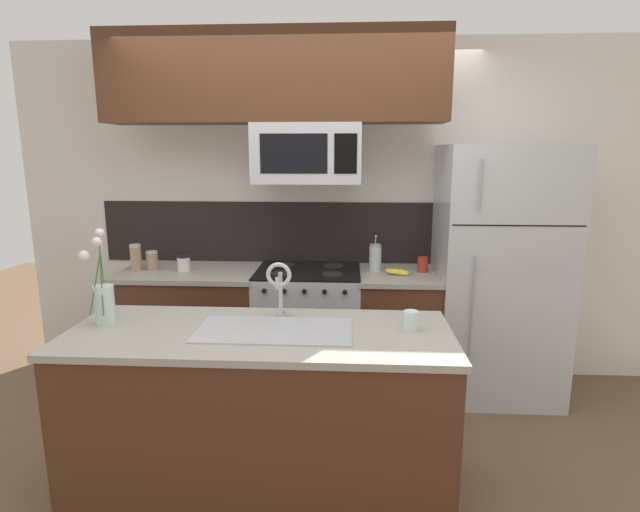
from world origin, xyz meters
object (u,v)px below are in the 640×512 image
Objects in this scene: stove_range at (309,329)px; sink_faucet at (279,282)px; microwave at (307,154)px; french_press at (375,258)px; storage_jar_short at (184,263)px; banana_bunch at (398,272)px; coffee_tin at (423,264)px; spare_glass at (411,320)px; refrigerator at (498,273)px; storage_jar_medium at (152,260)px; storage_jar_tall at (136,257)px; flower_vase at (103,299)px.

stove_range is 3.04× the size of sink_faucet.
french_press is at bearing 9.35° from microwave.
storage_jar_short is 0.59× the size of banana_bunch.
spare_glass is at bearing -100.61° from coffee_tin.
coffee_tin is at bearing 3.41° from stove_range.
refrigerator reaches higher than storage_jar_medium.
microwave is at bearing 0.22° from storage_jar_tall.
storage_jar_tall is 0.12m from storage_jar_medium.
refrigerator is at bearing 27.65° from flower_vase.
storage_jar_medium reaches higher than banana_bunch.
sink_faucet is (0.86, -1.03, 0.14)m from storage_jar_short.
banana_bunch is at bearing -5.28° from stove_range.
coffee_tin is 0.36× the size of sink_faucet.
flower_vase is (-1.59, -1.14, 0.11)m from banana_bunch.
microwave reaches higher than banana_bunch.
storage_jar_short is 1.02× the size of coffee_tin.
sink_faucet reaches higher than storage_jar_tall.
refrigerator is 0.89m from french_press.
french_press is at bearing 41.17° from flower_vase.
microwave is at bearing -178.30° from refrigerator.
refrigerator is 2.66m from storage_jar_tall.
microwave is 1.41m from storage_jar_medium.
refrigerator reaches higher than sink_faucet.
sink_faucet reaches higher than stove_range.
storage_jar_short is at bearing 178.78° from banana_bunch.
storage_jar_medium is 1.83m from banana_bunch.
storage_jar_tall is 0.73× the size of french_press.
storage_jar_medium is at bearing 100.85° from flower_vase.
refrigerator reaches higher than french_press.
refrigerator reaches higher than coffee_tin.
storage_jar_medium is 1.44× the size of spare_glass.
storage_jar_tall is at bearing -157.94° from storage_jar_medium.
storage_jar_medium reaches higher than coffee_tin.
storage_jar_tall is at bearing -179.01° from refrigerator.
sink_faucet is (-0.56, -1.12, 0.10)m from french_press.
storage_jar_short is at bearing 88.91° from flower_vase.
refrigerator reaches higher than storage_jar_short.
storage_jar_tall is 1.42× the size of storage_jar_medium.
microwave reaches higher than french_press.
storage_jar_tall is (-1.28, -0.00, -0.75)m from microwave.
storage_jar_short is 1.76m from coffee_tin.
storage_jar_medium is 2.15m from spare_glass.
banana_bunch is 0.22m from coffee_tin.
sink_faucet is (-0.06, -1.04, -0.65)m from microwave.
storage_jar_short is at bearing -0.12° from storage_jar_tall.
microwave reaches higher than refrigerator.
storage_jar_medium is 1.55m from sink_faucet.
storage_jar_short is (0.36, -0.00, -0.04)m from storage_jar_tall.
microwave is 3.91× the size of banana_bunch.
stove_range is 9.75× the size of spare_glass.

